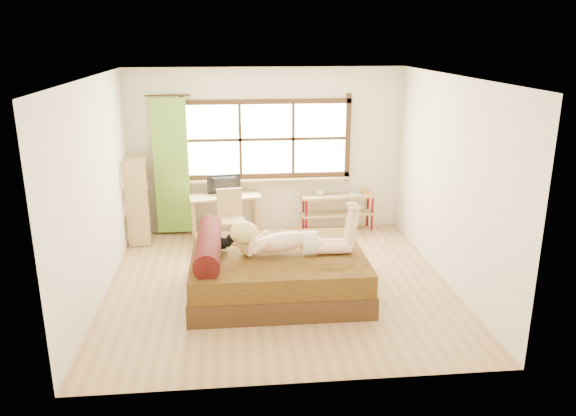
{
  "coord_description": "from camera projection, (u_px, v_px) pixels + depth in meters",
  "views": [
    {
      "loc": [
        -0.57,
        -6.84,
        3.18
      ],
      "look_at": [
        0.14,
        0.2,
        0.99
      ],
      "focal_mm": 35.0,
      "sensor_mm": 36.0,
      "label": 1
    }
  ],
  "objects": [
    {
      "name": "woman",
      "position": [
        290.0,
        228.0,
        6.96
      ],
      "size": [
        1.54,
        0.45,
        0.66
      ],
      "primitive_type": null,
      "rotation": [
        0.0,
        0.0,
        -0.0
      ],
      "color": "beige",
      "rests_on": "bed"
    },
    {
      "name": "desk",
      "position": [
        225.0,
        200.0,
        9.1
      ],
      "size": [
        1.19,
        0.66,
        0.71
      ],
      "rotation": [
        0.0,
        0.0,
        0.13
      ],
      "color": "tan",
      "rests_on": "floor"
    },
    {
      "name": "bed",
      "position": [
        274.0,
        271.0,
        7.16
      ],
      "size": [
        2.21,
        1.77,
        0.84
      ],
      "rotation": [
        0.0,
        0.0,
        -0.0
      ],
      "color": "black",
      "rests_on": "floor"
    },
    {
      "name": "bookshelf",
      "position": [
        138.0,
        200.0,
        8.86
      ],
      "size": [
        0.39,
        0.62,
        1.35
      ],
      "rotation": [
        0.0,
        0.0,
        0.1
      ],
      "color": "tan",
      "rests_on": "floor"
    },
    {
      "name": "wall_left",
      "position": [
        96.0,
        191.0,
        6.88
      ],
      "size": [
        0.0,
        4.5,
        4.5
      ],
      "primitive_type": "plane",
      "rotation": [
        1.57,
        0.0,
        1.57
      ],
      "color": "silver",
      "rests_on": "floor"
    },
    {
      "name": "wall_right",
      "position": [
        450.0,
        182.0,
        7.31
      ],
      "size": [
        0.0,
        4.5,
        4.5
      ],
      "primitive_type": "plane",
      "rotation": [
        1.57,
        0.0,
        -1.57
      ],
      "color": "silver",
      "rests_on": "floor"
    },
    {
      "name": "pipe_shelf",
      "position": [
        339.0,
        204.0,
        9.44
      ],
      "size": [
        1.26,
        0.4,
        0.7
      ],
      "rotation": [
        0.0,
        0.0,
        0.07
      ],
      "color": "tan",
      "rests_on": "floor"
    },
    {
      "name": "window",
      "position": [
        267.0,
        142.0,
        9.16
      ],
      "size": [
        2.8,
        0.16,
        1.46
      ],
      "color": "#FFEDBF",
      "rests_on": "wall_back"
    },
    {
      "name": "ceiling",
      "position": [
        278.0,
        77.0,
        6.69
      ],
      "size": [
        4.5,
        4.5,
        0.0
      ],
      "primitive_type": "plane",
      "rotation": [
        3.14,
        0.0,
        0.0
      ],
      "color": "white",
      "rests_on": "wall_back"
    },
    {
      "name": "wall_back",
      "position": [
        267.0,
        151.0,
        9.23
      ],
      "size": [
        4.5,
        0.0,
        4.5
      ],
      "primitive_type": "plane",
      "rotation": [
        1.57,
        0.0,
        0.0
      ],
      "color": "silver",
      "rests_on": "floor"
    },
    {
      "name": "wall_front",
      "position": [
        300.0,
        251.0,
        4.95
      ],
      "size": [
        4.5,
        0.0,
        4.5
      ],
      "primitive_type": "plane",
      "rotation": [
        -1.57,
        0.0,
        0.0
      ],
      "color": "silver",
      "rests_on": "floor"
    },
    {
      "name": "kitten",
      "position": [
        220.0,
        242.0,
        7.08
      ],
      "size": [
        0.33,
        0.13,
        0.26
      ],
      "primitive_type": null,
      "rotation": [
        0.0,
        0.0,
        -0.0
      ],
      "color": "black",
      "rests_on": "bed"
    },
    {
      "name": "floor",
      "position": [
        279.0,
        284.0,
        7.49
      ],
      "size": [
        4.5,
        4.5,
        0.0
      ],
      "primitive_type": "plane",
      "color": "#9E754C",
      "rests_on": "ground"
    },
    {
      "name": "chair",
      "position": [
        231.0,
        214.0,
        8.79
      ],
      "size": [
        0.44,
        0.44,
        0.88
      ],
      "rotation": [
        0.0,
        0.0,
        0.13
      ],
      "color": "tan",
      "rests_on": "floor"
    },
    {
      "name": "cup",
      "position": [
        321.0,
        193.0,
        9.35
      ],
      "size": [
        0.12,
        0.12,
        0.09
      ],
      "primitive_type": "imported",
      "rotation": [
        0.0,
        0.0,
        0.07
      ],
      "color": "gray",
      "rests_on": "pipe_shelf"
    },
    {
      "name": "monitor",
      "position": [
        224.0,
        185.0,
        9.07
      ],
      "size": [
        0.55,
        0.14,
        0.31
      ],
      "primitive_type": "imported",
      "rotation": [
        0.0,
        0.0,
        3.28
      ],
      "color": "black",
      "rests_on": "desk"
    },
    {
      "name": "book",
      "position": [
        350.0,
        194.0,
        9.41
      ],
      "size": [
        0.17,
        0.22,
        0.02
      ],
      "primitive_type": "imported",
      "rotation": [
        0.0,
        0.0,
        0.07
      ],
      "color": "gray",
      "rests_on": "pipe_shelf"
    },
    {
      "name": "curtain",
      "position": [
        171.0,
        167.0,
        9.03
      ],
      "size": [
        0.55,
        0.1,
        2.2
      ],
      "primitive_type": "cube",
      "color": "#5A9D2A",
      "rests_on": "wall_back"
    }
  ]
}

